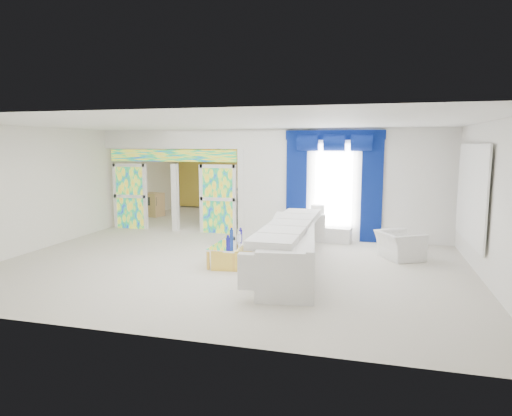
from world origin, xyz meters
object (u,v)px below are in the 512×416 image
(console_table, at_px, (328,234))
(armchair, at_px, (399,245))
(grand_piano, at_px, (238,205))
(coffee_table, at_px, (234,251))
(white_sofa, at_px, (291,248))

(console_table, relative_size, armchair, 1.25)
(grand_piano, bearing_deg, armchair, -49.53)
(coffee_table, distance_m, console_table, 3.09)
(console_table, distance_m, grand_piano, 4.40)
(grand_piano, bearing_deg, console_table, -49.75)
(console_table, distance_m, armchair, 2.22)
(white_sofa, distance_m, console_table, 2.83)
(coffee_table, bearing_deg, armchair, 16.71)
(white_sofa, distance_m, coffee_table, 1.40)
(grand_piano, bearing_deg, coffee_table, -84.04)
(white_sofa, distance_m, grand_piano, 6.27)
(white_sofa, relative_size, console_table, 3.76)
(console_table, bearing_deg, grand_piano, 140.45)
(armchair, bearing_deg, grand_piano, 21.75)
(white_sofa, relative_size, coffee_table, 2.41)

